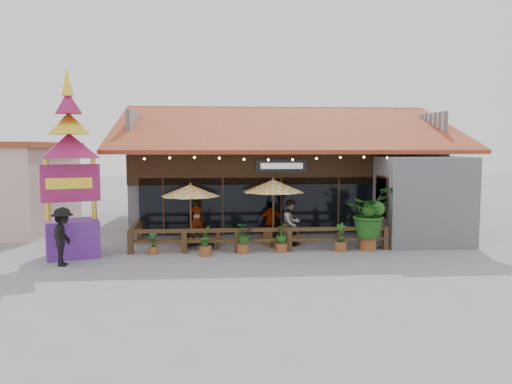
{
  "coord_description": "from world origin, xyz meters",
  "views": [
    {
      "loc": [
        -3.31,
        -19.22,
        4.02
      ],
      "look_at": [
        -1.62,
        1.5,
        2.12
      ],
      "focal_mm": 35.0,
      "sensor_mm": 36.0,
      "label": 1
    }
  ],
  "objects": [
    {
      "name": "patio_railing",
      "position": [
        -2.25,
        -0.27,
        0.61
      ],
      "size": [
        10.0,
        2.6,
        0.92
      ],
      "color": "#452F18",
      "rests_on": "ground"
    },
    {
      "name": "diner_b",
      "position": [
        -0.29,
        0.29,
        0.96
      ],
      "size": [
        1.18,
        1.15,
        1.91
      ],
      "primitive_type": "imported",
      "rotation": [
        0.0,
        0.0,
        0.71
      ],
      "color": "#342010",
      "rests_on": "ground"
    },
    {
      "name": "umbrella_left",
      "position": [
        -4.31,
        0.87,
        2.25
      ],
      "size": [
        2.76,
        2.76,
        2.58
      ],
      "color": "brown",
      "rests_on": "ground"
    },
    {
      "name": "diner_a",
      "position": [
        -4.11,
        1.64,
        0.94
      ],
      "size": [
        0.8,
        0.66,
        1.87
      ],
      "primitive_type": "imported",
      "rotation": [
        0.0,
        0.0,
        3.49
      ],
      "color": "#342010",
      "rests_on": "ground"
    },
    {
      "name": "ground",
      "position": [
        0.0,
        0.0,
        0.0
      ],
      "size": [
        100.0,
        100.0,
        0.0
      ],
      "primitive_type": "plane",
      "color": "gray",
      "rests_on": "ground"
    },
    {
      "name": "planter_d",
      "position": [
        -0.82,
        -0.64,
        0.51
      ],
      "size": [
        0.56,
        0.56,
        1.06
      ],
      "color": "brown",
      "rests_on": "ground"
    },
    {
      "name": "planter_c",
      "position": [
        -2.3,
        -0.7,
        0.61
      ],
      "size": [
        0.83,
        0.78,
        1.09
      ],
      "color": "brown",
      "rests_on": "ground"
    },
    {
      "name": "pedestrian",
      "position": [
        -8.45,
        -2.17,
        0.99
      ],
      "size": [
        0.81,
        1.32,
        1.99
      ],
      "primitive_type": "imported",
      "rotation": [
        0.0,
        0.0,
        1.63
      ],
      "color": "black",
      "rests_on": "ground"
    },
    {
      "name": "restaurant_building",
      "position": [
        0.26,
        6.61,
        2.21
      ],
      "size": [
        15.5,
        14.73,
        6.09
      ],
      "color": "#B9BABF",
      "rests_on": "ground"
    },
    {
      "name": "umbrella_right",
      "position": [
        -0.94,
        0.98,
        2.4
      ],
      "size": [
        3.36,
        3.36,
        2.75
      ],
      "color": "brown",
      "rests_on": "ground"
    },
    {
      "name": "planter_b",
      "position": [
        -3.7,
        -1.07,
        0.5
      ],
      "size": [
        0.46,
        0.5,
        1.11
      ],
      "color": "brown",
      "rests_on": "ground"
    },
    {
      "name": "planter_e",
      "position": [
        1.47,
        -0.67,
        0.47
      ],
      "size": [
        0.47,
        0.46,
        1.11
      ],
      "color": "brown",
      "rests_on": "ground"
    },
    {
      "name": "diner_c",
      "position": [
        -0.98,
        1.31,
        0.86
      ],
      "size": [
        1.01,
        0.42,
        1.72
      ],
      "primitive_type": "imported",
      "rotation": [
        0.0,
        0.0,
        3.14
      ],
      "color": "#342010",
      "rests_on": "ground"
    },
    {
      "name": "picnic_table_left",
      "position": [
        -3.83,
        0.58,
        0.47
      ],
      "size": [
        1.59,
        1.41,
        0.69
      ],
      "color": "brown",
      "rests_on": "ground"
    },
    {
      "name": "picnic_table_right",
      "position": [
        -0.65,
        0.8,
        0.46
      ],
      "size": [
        1.79,
        1.69,
        0.68
      ],
      "color": "brown",
      "rests_on": "ground"
    },
    {
      "name": "planter_a",
      "position": [
        -5.65,
        -0.62,
        0.37
      ],
      "size": [
        0.36,
        0.36,
        0.87
      ],
      "color": "brown",
      "rests_on": "ground"
    },
    {
      "name": "tropical_plant",
      "position": [
        2.6,
        -0.47,
        1.41
      ],
      "size": [
        2.36,
        2.36,
        2.47
      ],
      "color": "brown",
      "rests_on": "ground"
    },
    {
      "name": "thai_sign_tower",
      "position": [
        -8.52,
        -0.82,
        3.87
      ],
      "size": [
        3.46,
        3.46,
        7.33
      ],
      "color": "#5D268B",
      "rests_on": "ground"
    }
  ]
}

